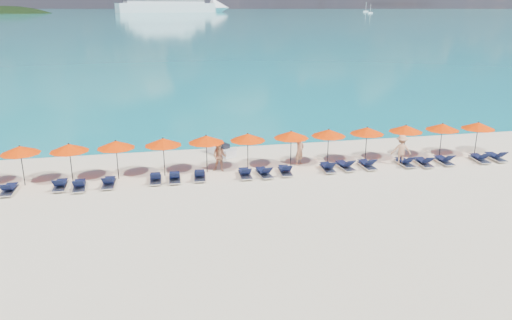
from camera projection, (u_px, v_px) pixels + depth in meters
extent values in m
plane|color=beige|center=(268.00, 200.00, 25.13)|extent=(1400.00, 1400.00, 0.00)
cube|color=#1FA9B2|center=(151.00, 12.00, 641.53)|extent=(1600.00, 1300.00, 0.01)
ellipsoid|color=black|center=(10.00, 48.00, 529.26)|extent=(162.00, 126.00, 85.50)
cube|color=white|center=(167.00, 8.00, 567.90)|extent=(113.65, 52.97, 10.24)
cone|color=white|center=(220.00, 8.00, 599.25)|extent=(28.20, 28.20, 22.53)
cube|color=black|center=(165.00, 1.00, 564.65)|extent=(92.36, 43.89, 0.92)
cube|color=white|center=(370.00, 13.00, 520.22)|extent=(5.10, 1.70, 1.36)
cylinder|color=white|center=(371.00, 8.00, 518.90)|extent=(0.31, 0.31, 8.51)
cube|color=white|center=(366.00, 11.00, 604.11)|extent=(6.20, 2.07, 1.65)
cylinder|color=white|center=(366.00, 7.00, 602.51)|extent=(0.37, 0.37, 10.34)
cube|color=silver|center=(221.00, 151.00, 32.61)|extent=(1.81, 2.42, 0.52)
cube|color=black|center=(223.00, 146.00, 32.35)|extent=(0.86, 1.06, 0.33)
cylinder|color=black|center=(216.00, 141.00, 32.87)|extent=(0.49, 0.29, 0.06)
imported|color=tan|center=(300.00, 150.00, 30.46)|extent=(0.80, 0.75, 1.83)
imported|color=tan|center=(220.00, 157.00, 29.25)|extent=(0.99, 0.78, 1.77)
imported|color=tan|center=(401.00, 150.00, 30.46)|extent=(1.32, 0.93, 1.86)
cylinder|color=black|center=(22.00, 166.00, 26.86)|extent=(0.05, 0.05, 2.20)
cone|color=#EC3400|center=(20.00, 150.00, 26.58)|extent=(2.10, 2.10, 0.42)
sphere|color=black|center=(19.00, 146.00, 26.51)|extent=(0.08, 0.08, 0.08)
cylinder|color=black|center=(71.00, 164.00, 27.26)|extent=(0.05, 0.05, 2.20)
cone|color=#EC3400|center=(69.00, 148.00, 26.99)|extent=(2.10, 2.10, 0.42)
sphere|color=black|center=(69.00, 144.00, 26.92)|extent=(0.08, 0.08, 0.08)
cylinder|color=black|center=(117.00, 160.00, 27.87)|extent=(0.05, 0.05, 2.20)
cone|color=#EC3400|center=(116.00, 144.00, 27.60)|extent=(2.10, 2.10, 0.42)
sphere|color=black|center=(115.00, 141.00, 27.53)|extent=(0.08, 0.08, 0.08)
cylinder|color=black|center=(164.00, 157.00, 28.38)|extent=(0.05, 0.05, 2.20)
cone|color=#EC3400|center=(163.00, 142.00, 28.11)|extent=(2.10, 2.10, 0.42)
sphere|color=black|center=(163.00, 138.00, 28.04)|extent=(0.08, 0.08, 0.08)
cylinder|color=black|center=(207.00, 154.00, 28.97)|extent=(0.05, 0.05, 2.20)
cone|color=#EC3400|center=(206.00, 139.00, 28.69)|extent=(2.10, 2.10, 0.42)
sphere|color=black|center=(206.00, 135.00, 28.63)|extent=(0.08, 0.08, 0.08)
cylinder|color=black|center=(248.00, 152.00, 29.39)|extent=(0.05, 0.05, 2.20)
cone|color=#EC3400|center=(248.00, 137.00, 29.12)|extent=(2.10, 2.10, 0.42)
sphere|color=black|center=(248.00, 133.00, 29.05)|extent=(0.08, 0.08, 0.08)
cylinder|color=black|center=(291.00, 149.00, 29.95)|extent=(0.05, 0.05, 2.20)
cone|color=#EC3400|center=(291.00, 135.00, 29.67)|extent=(2.10, 2.10, 0.42)
sphere|color=black|center=(291.00, 131.00, 29.60)|extent=(0.08, 0.08, 0.08)
cylinder|color=black|center=(328.00, 147.00, 30.37)|extent=(0.05, 0.05, 2.20)
cone|color=#EC3400|center=(329.00, 133.00, 30.10)|extent=(2.10, 2.10, 0.42)
sphere|color=black|center=(329.00, 129.00, 30.03)|extent=(0.08, 0.08, 0.08)
cylinder|color=black|center=(366.00, 145.00, 30.89)|extent=(0.05, 0.05, 2.20)
cone|color=#EC3400|center=(367.00, 131.00, 30.61)|extent=(2.10, 2.10, 0.42)
sphere|color=black|center=(367.00, 127.00, 30.55)|extent=(0.08, 0.08, 0.08)
cylinder|color=black|center=(405.00, 143.00, 31.41)|extent=(0.05, 0.05, 2.20)
cone|color=#EC3400|center=(406.00, 128.00, 31.14)|extent=(2.10, 2.10, 0.42)
sphere|color=black|center=(406.00, 125.00, 31.07)|extent=(0.08, 0.08, 0.08)
cylinder|color=black|center=(441.00, 141.00, 31.83)|extent=(0.05, 0.05, 2.20)
cone|color=#EC3400|center=(443.00, 127.00, 31.56)|extent=(2.10, 2.10, 0.42)
sphere|color=black|center=(443.00, 123.00, 31.49)|extent=(0.08, 0.08, 0.08)
cylinder|color=black|center=(476.00, 139.00, 32.16)|extent=(0.05, 0.05, 2.20)
cone|color=#EC3400|center=(478.00, 126.00, 31.88)|extent=(2.10, 2.10, 0.42)
sphere|color=black|center=(479.00, 122.00, 31.81)|extent=(0.08, 0.08, 0.08)
cube|color=silver|center=(9.00, 191.00, 26.00)|extent=(0.64, 1.71, 0.06)
cube|color=black|center=(10.00, 186.00, 26.18)|extent=(0.56, 1.11, 0.04)
cube|color=black|center=(5.00, 187.00, 25.36)|extent=(0.56, 0.54, 0.43)
cube|color=silver|center=(60.00, 186.00, 26.63)|extent=(0.62, 1.70, 0.06)
cube|color=black|center=(61.00, 182.00, 26.81)|extent=(0.55, 1.10, 0.04)
cube|color=black|center=(58.00, 183.00, 25.99)|extent=(0.55, 0.54, 0.43)
cube|color=silver|center=(79.00, 187.00, 26.55)|extent=(0.71, 1.73, 0.06)
cube|color=black|center=(79.00, 183.00, 26.73)|extent=(0.61, 1.13, 0.04)
cube|color=black|center=(78.00, 183.00, 25.92)|extent=(0.58, 0.57, 0.43)
cube|color=silver|center=(109.00, 184.00, 26.98)|extent=(0.70, 1.73, 0.06)
cube|color=black|center=(109.00, 180.00, 27.17)|extent=(0.60, 1.13, 0.04)
cube|color=black|center=(107.00, 180.00, 26.34)|extent=(0.58, 0.56, 0.43)
cube|color=silver|center=(156.00, 180.00, 27.62)|extent=(0.65, 1.71, 0.06)
cube|color=black|center=(155.00, 176.00, 27.80)|extent=(0.57, 1.11, 0.04)
cube|color=black|center=(155.00, 176.00, 26.98)|extent=(0.56, 0.55, 0.43)
cube|color=silver|center=(175.00, 179.00, 27.78)|extent=(0.69, 1.72, 0.06)
cube|color=black|center=(174.00, 175.00, 27.97)|extent=(0.59, 1.12, 0.04)
cube|color=black|center=(174.00, 175.00, 27.14)|extent=(0.57, 0.56, 0.43)
cube|color=silver|center=(200.00, 177.00, 28.09)|extent=(0.77, 1.75, 0.06)
cube|color=black|center=(200.00, 173.00, 28.28)|extent=(0.65, 1.14, 0.04)
cube|color=black|center=(200.00, 173.00, 27.45)|extent=(0.60, 0.58, 0.43)
cube|color=silver|center=(245.00, 175.00, 28.45)|extent=(0.68, 1.72, 0.06)
cube|color=black|center=(244.00, 171.00, 28.64)|extent=(0.59, 1.12, 0.04)
cube|color=black|center=(246.00, 171.00, 27.81)|extent=(0.57, 0.56, 0.43)
cube|color=silver|center=(264.00, 174.00, 28.58)|extent=(0.78, 1.75, 0.06)
cube|color=black|center=(263.00, 170.00, 28.76)|extent=(0.66, 1.15, 0.04)
cube|color=black|center=(267.00, 170.00, 27.96)|extent=(0.60, 0.59, 0.43)
cube|color=silver|center=(285.00, 172.00, 28.94)|extent=(0.75, 1.74, 0.06)
cube|color=black|center=(284.00, 168.00, 29.13)|extent=(0.63, 1.14, 0.04)
cube|color=black|center=(287.00, 168.00, 28.30)|extent=(0.59, 0.58, 0.43)
cube|color=silver|center=(328.00, 169.00, 29.48)|extent=(0.73, 1.74, 0.06)
cube|color=black|center=(327.00, 165.00, 29.67)|extent=(0.62, 1.13, 0.04)
cube|color=black|center=(331.00, 165.00, 28.84)|extent=(0.58, 0.57, 0.43)
cube|color=silver|center=(345.00, 167.00, 29.80)|extent=(0.79, 1.75, 0.06)
cube|color=black|center=(343.00, 163.00, 29.98)|extent=(0.66, 1.15, 0.04)
cube|color=black|center=(350.00, 163.00, 29.18)|extent=(0.60, 0.59, 0.43)
cube|color=silver|center=(367.00, 166.00, 30.02)|extent=(0.64, 1.71, 0.06)
cube|color=black|center=(365.00, 162.00, 30.20)|extent=(0.57, 1.11, 0.04)
cube|color=black|center=(371.00, 162.00, 29.38)|extent=(0.56, 0.54, 0.43)
cube|color=silver|center=(405.00, 163.00, 30.45)|extent=(0.64, 1.71, 0.06)
cube|color=black|center=(403.00, 160.00, 30.64)|extent=(0.56, 1.11, 0.04)
cube|color=black|center=(410.00, 160.00, 29.82)|extent=(0.56, 0.54, 0.43)
cube|color=silver|center=(424.00, 163.00, 30.45)|extent=(0.74, 1.74, 0.06)
cube|color=black|center=(422.00, 160.00, 30.64)|extent=(0.63, 1.14, 0.04)
cube|color=black|center=(428.00, 160.00, 29.81)|extent=(0.59, 0.58, 0.43)
cube|color=silver|center=(444.00, 162.00, 30.81)|extent=(0.67, 1.72, 0.06)
cube|color=black|center=(442.00, 158.00, 31.00)|extent=(0.58, 1.12, 0.04)
cube|color=black|center=(449.00, 158.00, 30.17)|extent=(0.57, 0.55, 0.43)
cube|color=silver|center=(479.00, 159.00, 31.23)|extent=(0.79, 1.75, 0.06)
cube|color=black|center=(478.00, 156.00, 31.42)|extent=(0.66, 1.15, 0.04)
cube|color=black|center=(485.00, 156.00, 30.58)|extent=(0.60, 0.59, 0.43)
cube|color=silver|center=(495.00, 158.00, 31.52)|extent=(0.72, 1.73, 0.06)
cube|color=black|center=(493.00, 154.00, 31.71)|extent=(0.62, 1.13, 0.04)
cube|color=black|center=(502.00, 154.00, 30.88)|extent=(0.58, 0.57, 0.43)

